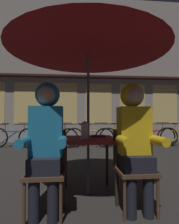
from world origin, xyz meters
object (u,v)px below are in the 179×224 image
object	(u,v)px
chair_right	(133,164)
person_right_hooded	(135,132)
lantern	(85,129)
person_left_hooded	(46,133)
cafe_table	(88,146)
bicycle_third	(89,137)
bicycle_nearest	(13,137)
potted_plant	(144,129)
bicycle_fourth	(122,136)
bicycle_second	(53,137)
chair_left	(47,166)
book	(98,136)
patio_umbrella	(88,39)
bicycle_fifth	(152,136)

from	to	relation	value
chair_right	person_right_hooded	distance (m)	0.36
lantern	person_left_hooded	size ratio (longest dim) A/B	0.17
cafe_table	bicycle_third	world-z (taller)	bicycle_third
bicycle_nearest	potted_plant	distance (m)	4.80
person_right_hooded	bicycle_third	xyz separation A→B (m)	(-0.15, 4.04, -0.50)
bicycle_third	bicycle_nearest	bearing A→B (deg)	176.35
bicycle_fourth	potted_plant	xyz separation A→B (m)	(1.04, 0.60, 0.20)
potted_plant	bicycle_fourth	bearing A→B (deg)	-150.13
bicycle_nearest	bicycle_second	distance (m)	1.35
person_right_hooded	bicycle_nearest	xyz separation A→B (m)	(-2.69, 4.20, -0.50)
chair_left	book	distance (m)	0.85
patio_umbrella	chair_left	distance (m)	1.68
person_left_hooded	bicycle_third	distance (m)	4.15
bicycle_second	potted_plant	bearing A→B (deg)	11.98
bicycle_nearest	bicycle_fourth	xyz separation A→B (m)	(3.72, -0.01, 0.00)
chair_right	bicycle_fourth	world-z (taller)	chair_right
bicycle_second	bicycle_fifth	size ratio (longest dim) A/B	0.99
bicycle_fourth	person_left_hooded	bearing A→B (deg)	-115.34
chair_left	bicycle_fourth	xyz separation A→B (m)	(1.99, 4.14, -0.14)
lantern	book	world-z (taller)	lantern
person_left_hooded	person_right_hooded	size ratio (longest dim) A/B	1.00
bicycle_nearest	chair_left	bearing A→B (deg)	-67.38
bicycle_second	bicycle_fifth	xyz separation A→B (m)	(3.42, 0.05, 0.00)
bicycle_third	bicycle_fourth	distance (m)	1.19
bicycle_fifth	book	world-z (taller)	bicycle_fifth
cafe_table	bicycle_second	xyz separation A→B (m)	(-0.87, 3.65, -0.29)
cafe_table	book	bearing A→B (deg)	43.13
patio_umbrella	bicycle_second	size ratio (longest dim) A/B	1.39
chair_right	potted_plant	size ratio (longest dim) A/B	0.95
bicycle_second	book	world-z (taller)	bicycle_second
person_right_hooded	book	bearing A→B (deg)	119.95
patio_umbrella	bicycle_fifth	bearing A→B (deg)	55.32
person_left_hooded	bicycle_fifth	world-z (taller)	person_left_hooded
patio_umbrella	bicycle_third	distance (m)	4.01
cafe_table	chair_left	world-z (taller)	chair_left
lantern	bicycle_third	size ratio (longest dim) A/B	0.14
bicycle_second	chair_right	bearing A→B (deg)	-71.47
chair_right	chair_left	bearing A→B (deg)	180.00
patio_umbrella	bicycle_second	bearing A→B (deg)	103.35
person_left_hooded	bicycle_second	size ratio (longest dim) A/B	0.84
person_right_hooded	bicycle_fourth	size ratio (longest dim) A/B	0.84
patio_umbrella	lantern	bearing A→B (deg)	-118.16
chair_right	person_right_hooded	bearing A→B (deg)	-90.00
person_right_hooded	book	world-z (taller)	person_right_hooded
bicycle_fourth	potted_plant	distance (m)	1.22
lantern	potted_plant	xyz separation A→B (m)	(2.60, 4.47, -0.32)
cafe_table	lantern	xyz separation A→B (m)	(-0.05, -0.10, 0.22)
cafe_table	potted_plant	xyz separation A→B (m)	(2.55, 4.37, -0.09)
patio_umbrella	book	distance (m)	1.32
lantern	bicycle_nearest	bearing A→B (deg)	119.09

